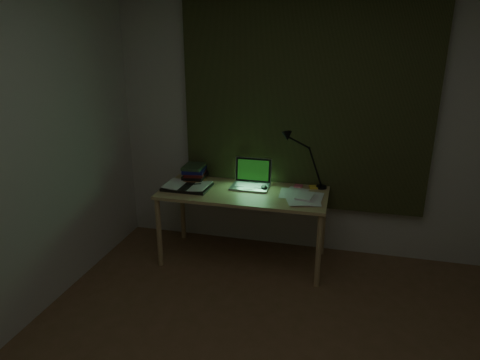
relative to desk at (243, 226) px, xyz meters
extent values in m
cube|color=beige|center=(0.46, 0.40, 0.91)|extent=(3.50, 0.00, 2.50)
cube|color=#2C2F17|center=(0.46, 0.36, 1.11)|extent=(2.20, 0.06, 2.00)
ellipsoid|color=black|center=(0.17, 0.09, 0.35)|extent=(0.09, 0.11, 0.04)
cube|color=yellow|center=(0.59, 0.25, 0.34)|extent=(0.09, 0.09, 0.02)
cube|color=#E95A72|center=(0.46, 0.24, 0.34)|extent=(0.08, 0.08, 0.02)
camera|label=1|loc=(0.84, -3.45, 1.65)|focal=32.00mm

